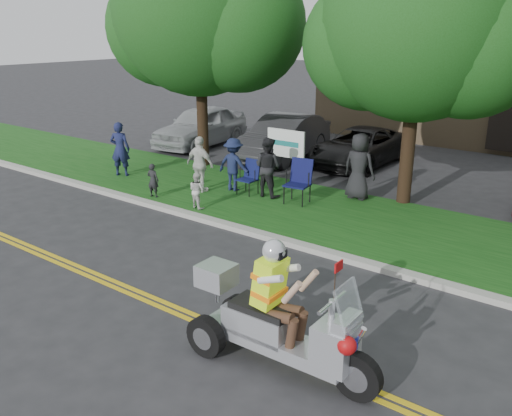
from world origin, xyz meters
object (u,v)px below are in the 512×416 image
Objects in this scene: spectator_adult_mid at (268,167)px; parked_car_left at (284,138)px; lawn_chair_b at (300,178)px; spectator_adult_right at (200,164)px; trike_scooter at (275,323)px; spectator_adult_left at (120,149)px; parked_car_mid at (360,147)px; lawn_chair_a at (250,174)px; parked_car_far_left at (201,126)px.

spectator_adult_mid is 0.35× the size of parked_car_left.
lawn_chair_b is at bearing -58.09° from parked_car_left.
spectator_adult_mid reaches higher than parked_car_left.
spectator_adult_right is (-2.74, -0.87, 0.14)m from lawn_chair_b.
spectator_adult_right is at bearing 138.61° from trike_scooter.
spectator_adult_left is at bearing -122.69° from parked_car_left.
parked_car_left is (-7.00, 10.42, 0.11)m from trike_scooter.
spectator_adult_right is at bearing -107.76° from parked_car_mid.
lawn_chair_b is (-3.63, 6.24, 0.09)m from trike_scooter.
trike_scooter reaches higher than spectator_adult_mid.
trike_scooter is at bearing -68.09° from lawn_chair_b.
lawn_chair_a is 0.58× the size of spectator_adult_mid.
parked_car_far_left reaches higher than parked_car_mid.
trike_scooter reaches higher than spectator_adult_left.
trike_scooter is 7.70m from spectator_adult_mid.
parked_car_left is (-1.83, 4.34, 0.13)m from lawn_chair_a.
spectator_adult_left is at bearing -81.22° from parked_car_far_left.
spectator_adult_mid is (0.55, 0.08, 0.28)m from lawn_chair_a.
parked_car_mid is at bearing 1.98° from parked_car_far_left.
lawn_chair_b is 5.09m from parked_car_mid.
spectator_adult_mid is (-4.61, 6.16, 0.26)m from trike_scooter.
spectator_adult_right is (-1.76, -0.79, -0.03)m from spectator_adult_mid.
parked_car_far_left is at bearing -103.05° from spectator_adult_left.
lawn_chair_b is 5.37m from parked_car_left.
lawn_chair_b is 6.00m from spectator_adult_left.
parked_car_far_left is (-5.76, 4.25, 0.14)m from lawn_chair_a.
parked_car_left is 2.72m from parked_car_mid.
spectator_adult_left reaches higher than lawn_chair_a.
lawn_chair_b is at bearing 6.37° from lawn_chair_a.
parked_car_left is (-2.38, 4.26, -0.15)m from spectator_adult_mid.
trike_scooter is at bearing -49.06° from lawn_chair_a.
spectator_adult_mid is 1.04× the size of spectator_adult_right.
trike_scooter is at bearing 123.50° from spectator_adult_left.
parked_car_far_left is 1.02× the size of parked_car_mid.
parked_car_left is (-3.37, 4.18, 0.02)m from lawn_chair_b.
spectator_adult_mid is (4.92, 1.00, -0.02)m from spectator_adult_left.
lawn_chair_b is at bearing -163.70° from spectator_adult_right.
parked_car_mid is (0.19, 5.11, -0.30)m from spectator_adult_mid.
parked_car_mid is (6.50, 0.94, -0.16)m from parked_car_far_left.
spectator_adult_right is 0.34× the size of parked_car_far_left.
spectator_adult_left is (-9.53, 5.16, 0.28)m from trike_scooter.
spectator_adult_left is at bearing 150.32° from trike_scooter.
parked_car_mid is at bearing -109.54° from spectator_adult_right.
lawn_chair_a is 0.82× the size of lawn_chair_b.
spectator_adult_right is 6.22m from parked_car_mid.
spectator_adult_right is at bearing -170.74° from lawn_chair_b.
spectator_adult_right reaches higher than parked_car_mid.
parked_car_far_left reaches higher than lawn_chair_a.
spectator_adult_left is at bearing -129.39° from parked_car_mid.
trike_scooter is 3.03× the size of lawn_chair_a.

